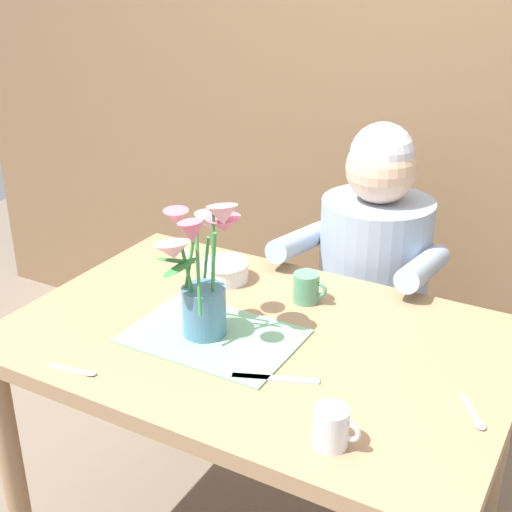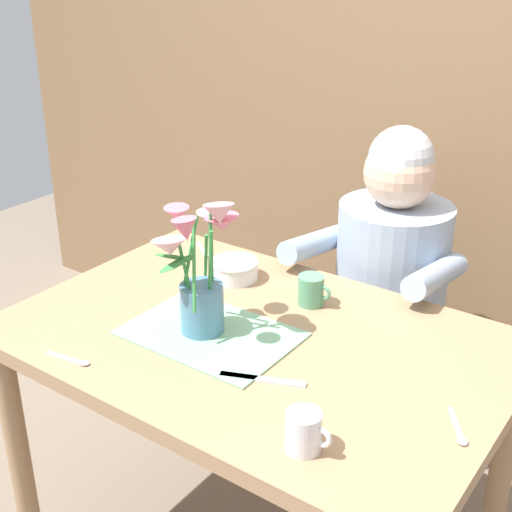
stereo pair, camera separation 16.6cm
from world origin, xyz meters
TOP-DOWN VIEW (x-y plane):
  - wood_panel_backdrop at (0.00, 1.05)m, footprint 4.00×0.10m
  - dining_table at (0.00, 0.00)m, footprint 1.20×0.80m
  - seated_person at (0.07, 0.62)m, footprint 0.45×0.47m
  - striped_placemat at (-0.09, -0.06)m, footprint 0.40×0.28m
  - flower_vase at (-0.11, -0.07)m, footprint 0.22×0.24m
  - ceramic_bowl at (-0.23, 0.22)m, footprint 0.14×0.14m
  - dinner_knife at (0.13, -0.15)m, footprint 0.18×0.09m
  - tea_cup at (0.32, -0.29)m, footprint 0.09×0.07m
  - coffee_cup at (0.03, 0.21)m, footprint 0.09×0.07m
  - spoon_0 at (0.54, -0.08)m, footprint 0.08×0.11m
  - spoon_1 at (-0.41, 0.30)m, footprint 0.11×0.08m
  - spoon_2 at (-0.26, -0.33)m, footprint 0.12×0.03m

SIDE VIEW (x-z plane):
  - seated_person at x=0.07m, z-range 0.00..1.13m
  - dining_table at x=0.00m, z-range 0.27..1.01m
  - striped_placemat at x=-0.09m, z-range 0.74..0.74m
  - dinner_knife at x=0.13m, z-range 0.74..0.74m
  - spoon_0 at x=0.54m, z-range 0.74..0.75m
  - spoon_1 at x=-0.41m, z-range 0.74..0.75m
  - spoon_2 at x=-0.26m, z-range 0.74..0.75m
  - ceramic_bowl at x=-0.23m, z-range 0.74..0.80m
  - tea_cup at x=0.32m, z-range 0.74..0.82m
  - coffee_cup at x=0.03m, z-range 0.74..0.82m
  - flower_vase at x=-0.11m, z-range 0.73..1.07m
  - wood_panel_backdrop at x=0.00m, z-range 0.00..2.50m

